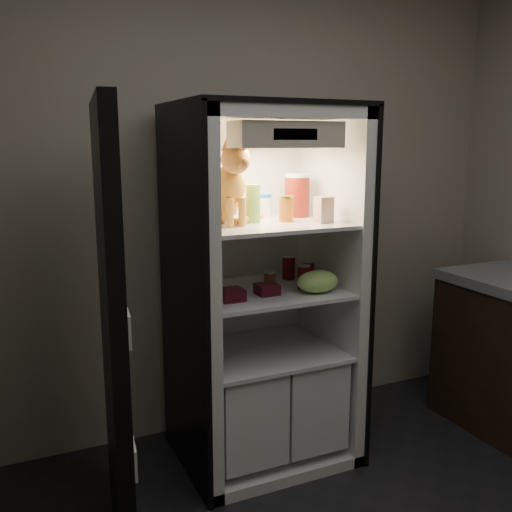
{
  "coord_description": "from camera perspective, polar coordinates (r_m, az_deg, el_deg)",
  "views": [
    {
      "loc": [
        -1.24,
        -1.25,
        1.69
      ],
      "look_at": [
        -0.06,
        1.32,
        1.12
      ],
      "focal_mm": 40.0,
      "sensor_mm": 36.0,
      "label": 1
    }
  ],
  "objects": [
    {
      "name": "refrigerator",
      "position": [
        3.04,
        0.47,
        -5.76
      ],
      "size": [
        0.9,
        0.72,
        1.88
      ],
      "color": "white",
      "rests_on": "floor"
    },
    {
      "name": "tabby_cat",
      "position": [
        2.8,
        -3.32,
        6.43
      ],
      "size": [
        0.37,
        0.41,
        0.42
      ],
      "rotation": [
        0.0,
        0.0,
        0.18
      ],
      "color": "orange",
      "rests_on": "refrigerator"
    },
    {
      "name": "soda_can_b",
      "position": [
        3.09,
        5.26,
        -1.58
      ],
      "size": [
        0.06,
        0.06,
        0.11
      ],
      "color": "black",
      "rests_on": "refrigerator"
    },
    {
      "name": "cream_carton",
      "position": [
        2.87,
        6.79,
        4.62
      ],
      "size": [
        0.08,
        0.08,
        0.13
      ],
      "primitive_type": "cube",
      "color": "white",
      "rests_on": "refrigerator"
    },
    {
      "name": "parmesan_shaker",
      "position": [
        2.85,
        -0.3,
        5.28
      ],
      "size": [
        0.07,
        0.07,
        0.19
      ],
      "color": "#248635",
      "rests_on": "refrigerator"
    },
    {
      "name": "berry_box_left",
      "position": [
        2.74,
        -2.47,
        -3.88
      ],
      "size": [
        0.11,
        0.11,
        0.06
      ],
      "primitive_type": "cube",
      "color": "#520D17",
      "rests_on": "refrigerator"
    },
    {
      "name": "berry_box_right",
      "position": [
        2.84,
        1.11,
        -3.33
      ],
      "size": [
        0.11,
        0.11,
        0.05
      ],
      "primitive_type": "cube",
      "color": "#520D17",
      "rests_on": "refrigerator"
    },
    {
      "name": "salsa_jar",
      "position": [
        2.89,
        3.05,
        4.75
      ],
      "size": [
        0.07,
        0.07,
        0.13
      ],
      "color": "maroon",
      "rests_on": "refrigerator"
    },
    {
      "name": "soda_can_a",
      "position": [
        3.15,
        3.28,
        -1.16
      ],
      "size": [
        0.07,
        0.07,
        0.13
      ],
      "color": "black",
      "rests_on": "refrigerator"
    },
    {
      "name": "mayo_tub",
      "position": [
        3.04,
        0.71,
        5.05
      ],
      "size": [
        0.09,
        0.09,
        0.13
      ],
      "color": "white",
      "rests_on": "refrigerator"
    },
    {
      "name": "pepper_jar",
      "position": [
        3.08,
        4.13,
        6.08
      ],
      "size": [
        0.14,
        0.14,
        0.23
      ],
      "color": "maroon",
      "rests_on": "refrigerator"
    },
    {
      "name": "condiment_jar",
      "position": [
        2.98,
        1.39,
        -2.32
      ],
      "size": [
        0.06,
        0.06,
        0.09
      ],
      "color": "brown",
      "rests_on": "refrigerator"
    },
    {
      "name": "fridge_door",
      "position": [
        2.38,
        -14.1,
        -7.95
      ],
      "size": [
        0.17,
        0.87,
        1.85
      ],
      "rotation": [
        0.0,
        0.0,
        -0.13
      ],
      "color": "black",
      "rests_on": "floor"
    },
    {
      "name": "room_shell",
      "position": [
        1.76,
        20.28,
        8.44
      ],
      "size": [
        3.6,
        3.6,
        3.6
      ],
      "color": "white",
      "rests_on": "floor"
    },
    {
      "name": "soda_can_c",
      "position": [
        2.96,
        4.8,
        -2.08
      ],
      "size": [
        0.07,
        0.07,
        0.12
      ],
      "color": "black",
      "rests_on": "refrigerator"
    },
    {
      "name": "grape_bag",
      "position": [
        2.89,
        6.19,
        -2.55
      ],
      "size": [
        0.22,
        0.16,
        0.11
      ],
      "primitive_type": "ellipsoid",
      "color": "#A0CC5F",
      "rests_on": "refrigerator"
    }
  ]
}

